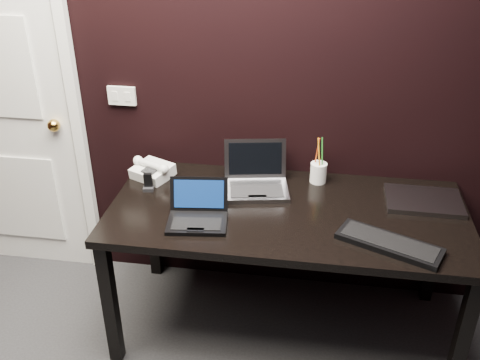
# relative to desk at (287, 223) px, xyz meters

# --- Properties ---
(wall_back) EXTENTS (4.00, 0.00, 4.00)m
(wall_back) POSITION_rel_desk_xyz_m (-0.30, 0.40, 0.64)
(wall_back) COLOR black
(wall_back) RESTS_ON ground
(wall_switch) EXTENTS (0.15, 0.02, 0.10)m
(wall_switch) POSITION_rel_desk_xyz_m (-0.92, 0.39, 0.46)
(wall_switch) COLOR silver
(wall_switch) RESTS_ON wall_back
(desk) EXTENTS (1.70, 0.80, 0.74)m
(desk) POSITION_rel_desk_xyz_m (0.00, 0.00, 0.00)
(desk) COLOR black
(desk) RESTS_ON ground
(netbook) EXTENTS (0.30, 0.27, 0.17)m
(netbook) POSITION_rel_desk_xyz_m (-0.40, -0.16, 0.11)
(netbook) COLOR black
(netbook) RESTS_ON desk
(silver_laptop) EXTENTS (0.36, 0.34, 0.22)m
(silver_laptop) POSITION_rel_desk_xyz_m (-0.17, 0.17, 0.12)
(silver_laptop) COLOR gray
(silver_laptop) RESTS_ON desk
(ext_keyboard) EXTENTS (0.46, 0.32, 0.03)m
(ext_keyboard) POSITION_rel_desk_xyz_m (0.45, -0.23, 0.09)
(ext_keyboard) COLOR black
(ext_keyboard) RESTS_ON desk
(closed_laptop) EXTENTS (0.36, 0.26, 0.02)m
(closed_laptop) POSITION_rel_desk_xyz_m (0.65, 0.16, 0.09)
(closed_laptop) COLOR gray
(closed_laptop) RESTS_ON desk
(desk_phone) EXTENTS (0.24, 0.23, 0.11)m
(desk_phone) POSITION_rel_desk_xyz_m (-0.73, 0.21, 0.12)
(desk_phone) COLOR silver
(desk_phone) RESTS_ON desk
(mobile_phone) EXTENTS (0.06, 0.05, 0.09)m
(mobile_phone) POSITION_rel_desk_xyz_m (-0.71, 0.08, 0.11)
(mobile_phone) COLOR black
(mobile_phone) RESTS_ON desk
(pen_cup) EXTENTS (0.10, 0.10, 0.25)m
(pen_cup) POSITION_rel_desk_xyz_m (0.14, 0.30, 0.14)
(pen_cup) COLOR white
(pen_cup) RESTS_ON desk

